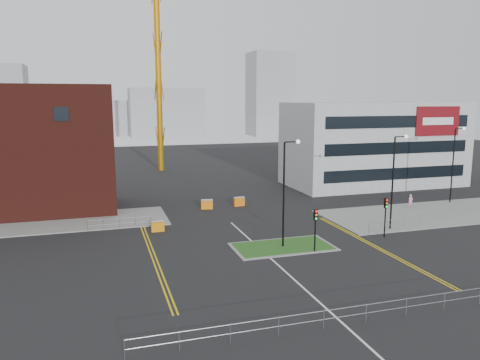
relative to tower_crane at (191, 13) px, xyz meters
name	(u,v)px	position (x,y,z in m)	size (l,w,h in m)	color
ground	(300,285)	(-3.67, -54.10, -26.83)	(200.00, 200.00, 0.00)	black
pavement_left	(25,225)	(-23.67, -32.10, -26.77)	(28.00, 8.00, 0.12)	slate
pavement_right	(431,214)	(18.33, -40.10, -26.77)	(24.00, 10.00, 0.12)	slate
island_kerb	(283,247)	(-1.67, -46.10, -26.79)	(8.60, 4.60, 0.08)	slate
grass_island	(283,247)	(-1.67, -46.10, -26.77)	(8.00, 4.00, 0.12)	#26551C
office_block	(373,144)	(22.34, -22.13, -20.82)	(25.00, 12.20, 12.00)	#A0A2A5
tower_crane	(191,13)	(0.00, 0.00, 0.00)	(52.50, 9.27, 38.92)	#BE770B
streetlamp_island	(286,185)	(-1.45, -46.10, -21.42)	(1.46, 0.36, 9.18)	black
streetlamp_right_near	(395,174)	(10.55, -44.10, -21.42)	(1.46, 0.36, 9.18)	black
streetlamp_right_far	(455,159)	(24.55, -36.10, -21.42)	(1.46, 0.36, 9.18)	black
traffic_light_island	(315,222)	(0.33, -48.12, -24.26)	(0.28, 0.33, 3.65)	black
traffic_light_right	(386,210)	(8.33, -46.12, -24.26)	(0.28, 0.33, 3.65)	black
railing_front	(345,312)	(-3.67, -60.10, -26.05)	(24.05, 0.05, 1.10)	gray
railing_left	(120,221)	(-14.67, -36.10, -26.08)	(6.05, 0.05, 1.10)	gray
railing_right	(436,213)	(16.83, -42.60, -26.05)	(19.05, 5.05, 1.10)	gray
centre_line	(289,275)	(-3.67, -52.10, -26.82)	(0.15, 30.00, 0.01)	silver
yellow_left_a	(150,252)	(-12.67, -44.10, -26.82)	(0.12, 24.00, 0.01)	gold
yellow_left_b	(154,252)	(-12.37, -44.10, -26.82)	(0.12, 24.00, 0.01)	gold
yellow_right_a	(373,246)	(5.83, -48.10, -26.82)	(0.12, 20.00, 0.01)	gold
yellow_right_b	(376,246)	(6.13, -48.10, -26.82)	(0.12, 20.00, 0.01)	gold
skyline_b	(166,113)	(6.33, 75.90, -18.83)	(24.00, 12.00, 16.00)	gray
skyline_c	(270,94)	(41.33, 70.90, -12.83)	(14.00, 12.00, 28.00)	gray
skyline_d	(110,118)	(-11.67, 85.90, -20.83)	(30.00, 12.00, 12.00)	gray
pedestrian	(411,201)	(17.95, -37.05, -26.01)	(0.60, 0.39, 1.65)	pink
barrier_left	(158,226)	(-11.25, -38.10, -26.27)	(1.22, 0.42, 1.02)	orange
barrier_mid	(239,201)	(-0.67, -30.10, -26.24)	(1.31, 0.54, 1.08)	orange
barrier_right	(207,204)	(-4.67, -30.47, -26.23)	(1.37, 0.64, 1.11)	orange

